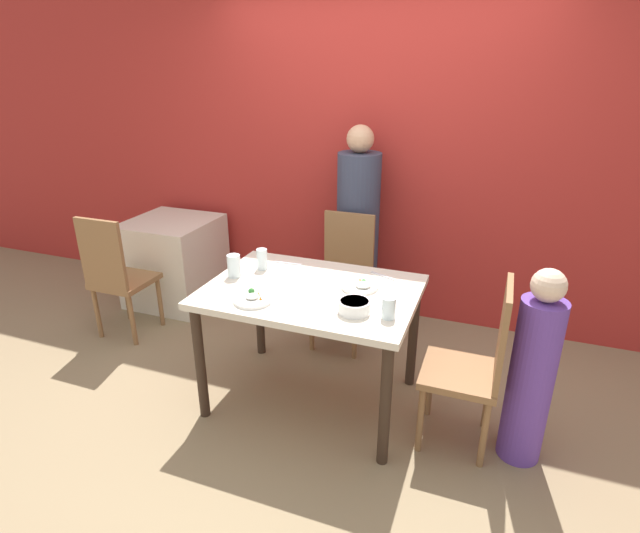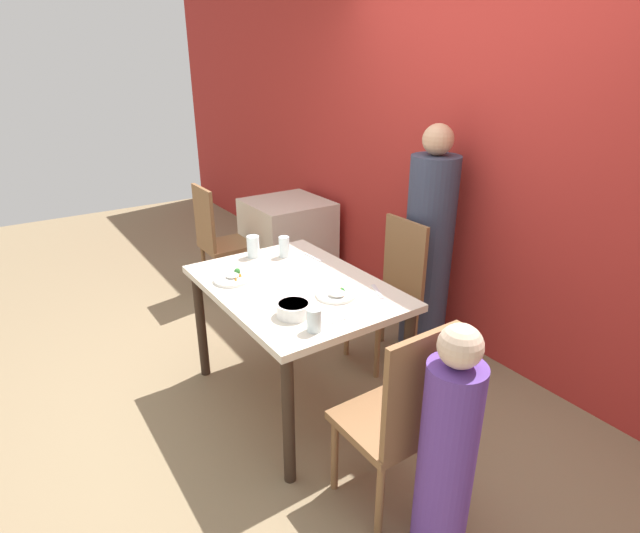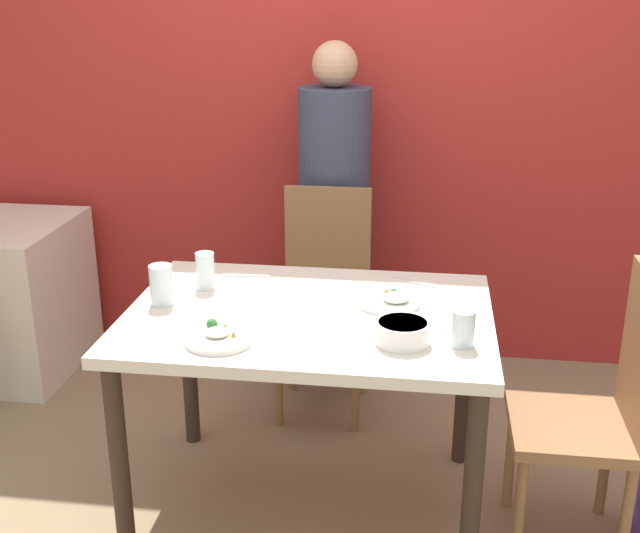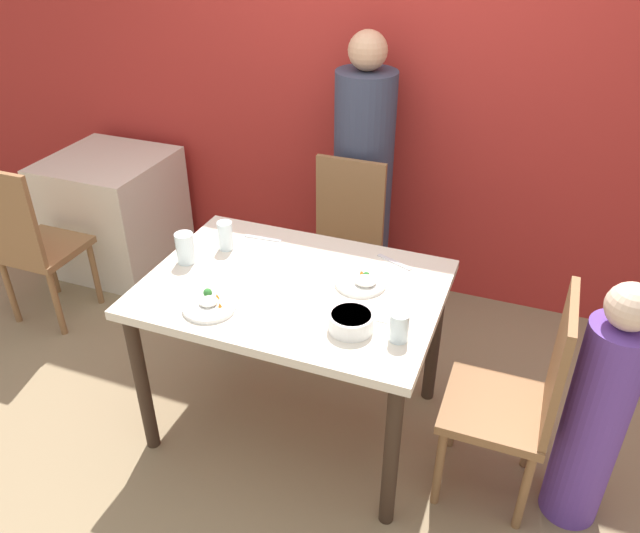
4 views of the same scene
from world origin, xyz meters
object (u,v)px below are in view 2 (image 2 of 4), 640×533
Objects in this scene: chair_adult_spot at (391,289)px; person_adult at (428,250)px; chair_child_spot at (399,417)px; bowl_curry at (293,309)px; person_child at (447,456)px; glass_water_tall at (253,247)px; plate_rice_adult at (336,294)px.

person_adult is (-0.00, 0.33, 0.21)m from chair_adult_spot.
person_adult is (-1.01, 1.18, 0.21)m from chair_child_spot.
chair_adult_spot is at bearing -130.04° from chair_child_spot.
chair_child_spot is 5.75× the size of bowl_curry.
person_child is (1.28, -0.85, -0.00)m from chair_adult_spot.
person_adult is at bearing 67.64° from glass_water_tall.
person_adult is 1.44× the size of person_child.
chair_adult_spot is 1.54m from person_child.
chair_child_spot is 0.89× the size of person_child.
chair_child_spot reaches higher than bowl_curry.
person_child is 1.02m from plate_rice_adult.
chair_adult_spot is 0.80m from plate_rice_adult.
person_child reaches higher than plate_rice_adult.
plate_rice_adult is at bearing 100.14° from bowl_curry.
glass_water_tall is at bearing 177.98° from person_child.
chair_child_spot is at bearing -40.04° from chair_adult_spot.
chair_child_spot is at bearing -2.40° from glass_water_tall.
chair_adult_spot is at bearing 146.59° from person_child.
person_adult reaches higher than plate_rice_adult.
person_adult is at bearing 107.36° from plate_rice_adult.
chair_child_spot is at bearing -49.38° from person_adult.
person_child is at bearing 90.00° from chair_child_spot.
glass_water_tall is at bearing 166.31° from bowl_curry.
person_child is 1.77m from glass_water_tall.
plate_rice_adult is at bearing -65.20° from chair_adult_spot.
chair_adult_spot is 4.55× the size of plate_rice_adult.
chair_adult_spot is 0.89× the size of person_child.
chair_child_spot is 7.04× the size of glass_water_tall.
plate_rice_adult is (-0.05, 0.30, -0.02)m from bowl_curry.
plate_rice_adult is (-0.69, 0.16, 0.27)m from chair_child_spot.
glass_water_tall is at bearing -112.36° from person_adult.
chair_adult_spot is 0.62× the size of person_adult.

